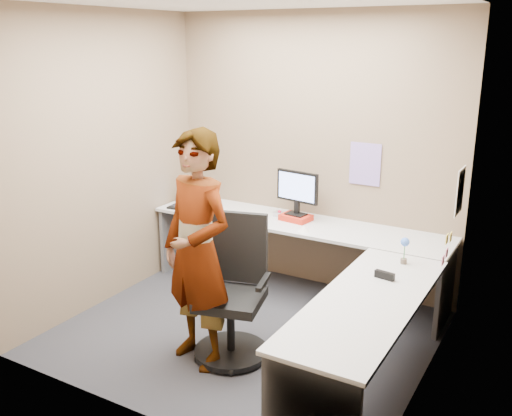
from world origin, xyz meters
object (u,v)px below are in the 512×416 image
Objects in this scene: monitor at (297,189)px; person at (197,251)px; desk at (312,264)px; office_chair at (233,300)px.

person reaches higher than monitor.
desk is 1.63× the size of person.
desk is 0.91m from monitor.
monitor is 0.25× the size of person.
desk is at bearing -46.39° from monitor.
desk is at bearing 48.56° from office_chair.
monitor reaches higher than office_chair.
monitor is 1.47m from office_chair.
person is (-0.17, -0.22, 0.46)m from office_chair.
person is (-0.06, -1.57, -0.13)m from monitor.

